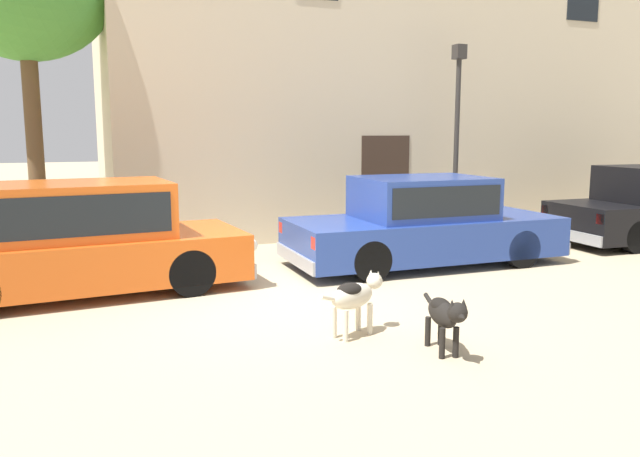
# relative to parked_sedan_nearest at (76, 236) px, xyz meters

# --- Properties ---
(ground_plane) EXTENTS (80.00, 80.00, 0.00)m
(ground_plane) POSITION_rel_parked_sedan_nearest_xyz_m (2.54, -1.45, -0.79)
(ground_plane) COLOR tan
(parked_sedan_nearest) EXTENTS (4.57, 2.09, 1.52)m
(parked_sedan_nearest) POSITION_rel_parked_sedan_nearest_xyz_m (0.00, 0.00, 0.00)
(parked_sedan_nearest) COLOR #D15619
(parked_sedan_nearest) RESTS_ON ground_plane
(parked_sedan_second) EXTENTS (4.66, 1.90, 1.45)m
(parked_sedan_second) POSITION_rel_parked_sedan_nearest_xyz_m (5.36, -0.09, -0.07)
(parked_sedan_second) COLOR navy
(parked_sedan_second) RESTS_ON ground_plane
(apartment_block) EXTENTS (15.40, 6.00, 7.75)m
(apartment_block) POSITION_rel_parked_sedan_nearest_xyz_m (8.39, 5.64, 3.09)
(apartment_block) COLOR beige
(apartment_block) RESTS_ON ground_plane
(stray_dog_spotted) EXTENTS (0.92, 0.44, 0.67)m
(stray_dog_spotted) POSITION_rel_parked_sedan_nearest_xyz_m (2.75, -3.03, -0.34)
(stray_dog_spotted) COLOR beige
(stray_dog_spotted) RESTS_ON ground_plane
(stray_dog_tan) EXTENTS (0.30, 0.97, 0.64)m
(stray_dog_tan) POSITION_rel_parked_sedan_nearest_xyz_m (3.34, -3.87, -0.38)
(stray_dog_tan) COLOR black
(stray_dog_tan) RESTS_ON ground_plane
(street_lamp) EXTENTS (0.22, 0.22, 3.88)m
(street_lamp) POSITION_rel_parked_sedan_nearest_xyz_m (7.26, 1.85, 1.69)
(street_lamp) COLOR #2D2B28
(street_lamp) RESTS_ON ground_plane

